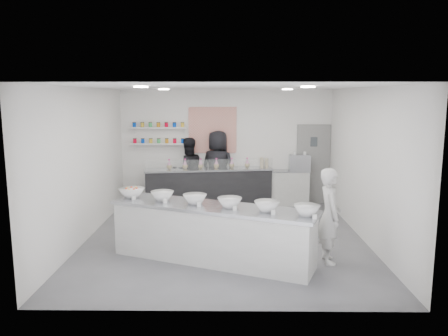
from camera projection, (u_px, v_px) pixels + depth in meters
The scene contains 26 objects.
floor at pixel (225, 238), 8.77m from camera, with size 6.00×6.00×0.00m, color #515156.
ceiling at pixel (225, 87), 8.28m from camera, with size 6.00×6.00×0.00m, color white.
back_wall at pixel (226, 147), 11.48m from camera, with size 5.50×5.50×0.00m, color white.
left_wall at pixel (85, 165), 8.56m from camera, with size 6.00×6.00×0.00m, color white.
right_wall at pixel (366, 165), 8.49m from camera, with size 6.00×6.00×0.00m, color white.
back_door at pixel (313, 164), 11.50m from camera, with size 0.88×0.04×2.10m, color gray.
pattern_panel at pixel (213, 130), 11.39m from camera, with size 1.25×0.03×1.20m, color #C33A27.
jar_shelf_lower at pixel (159, 144), 11.39m from camera, with size 1.45×0.22×0.04m, color silver.
jar_shelf_upper at pixel (159, 128), 11.32m from camera, with size 1.45×0.22×0.04m, color silver.
preserve_jars at pixel (159, 133), 11.32m from camera, with size 1.45×0.10×0.56m, color red, non-canonical shape.
downlight_0 at pixel (141, 87), 7.31m from camera, with size 0.24×0.24×0.02m, color white.
downlight_1 at pixel (308, 87), 7.28m from camera, with size 0.24×0.24×0.02m, color white.
downlight_2 at pixel (164, 89), 9.88m from camera, with size 0.24×0.24×0.02m, color white.
downlight_3 at pixel (287, 89), 9.85m from camera, with size 0.24×0.24×0.02m, color white.
prep_counter at pixel (212, 233), 7.52m from camera, with size 3.61×0.82×0.98m, color beige.
back_bar at pixel (209, 188), 11.22m from camera, with size 3.24×0.59×1.00m, color black.
sneeze_guard at pixel (210, 165), 10.84m from camera, with size 3.19×0.01×0.27m, color white.
espresso_ledge at pixel (285, 188), 11.42m from camera, with size 1.23×0.39×0.92m, color beige.
espresso_machine at pixel (300, 163), 11.31m from camera, with size 0.52×0.36×0.40m, color #93969E.
cup_stacks at pixel (264, 165), 11.33m from camera, with size 0.24×0.24×0.31m, color tan, non-canonical shape.
prep_bowls at pixel (212, 201), 7.43m from camera, with size 3.66×0.51×0.17m, color white, non-canonical shape.
label_cards at pixel (223, 211), 6.95m from camera, with size 3.31×0.04×0.07m, color white, non-canonical shape.
cookie_bags at pixel (209, 163), 11.12m from camera, with size 2.14×0.14×0.26m, color #C970A7, non-canonical shape.
woman_prep at pixel (330, 216), 7.41m from camera, with size 0.60×0.39×1.64m, color silver.
staff_left at pixel (188, 171), 11.42m from camera, with size 0.86×0.67×1.77m, color black.
staff_right at pixel (218, 168), 11.39m from camera, with size 0.96×0.62×1.96m, color black.
Camera 1 is at (0.08, -8.42, 2.83)m, focal length 35.00 mm.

